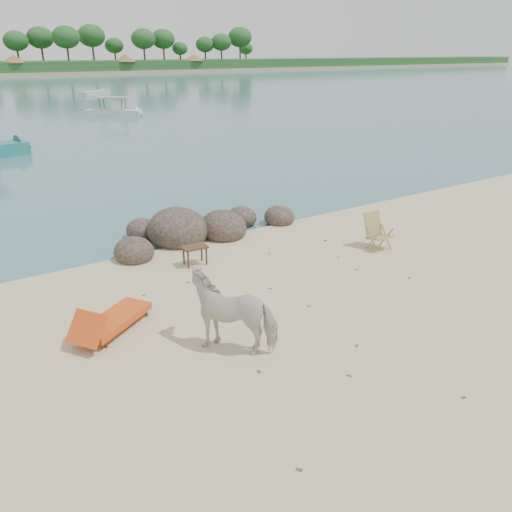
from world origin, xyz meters
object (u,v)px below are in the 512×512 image
Objects in this scene: cow at (234,311)px; lounge_chair at (115,316)px; boulders at (195,230)px; side_table at (195,256)px; deck_chair at (380,233)px.

lounge_chair is (-1.83, 1.91, -0.46)m from cow.
side_table is at bearing -116.18° from boulders.
lounge_chair is at bearing -90.60° from cow.
side_table is (-1.00, -2.03, 0.01)m from boulders.
boulders is at bearing 136.52° from deck_chair.
deck_chair is at bearing 154.47° from cow.
side_table is at bearing 159.49° from deck_chair.
side_table is at bearing 2.44° from lounge_chair.
boulders reaches higher than side_table.
cow is 6.70m from deck_chair.
cow is at bearing -102.62° from side_table.
side_table is (1.17, 4.10, -0.51)m from cow.
lounge_chair is at bearing -133.46° from boulders.
cow is 0.87× the size of lounge_chair.
cow is (-2.16, -6.12, 0.52)m from boulders.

